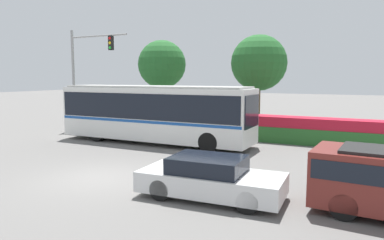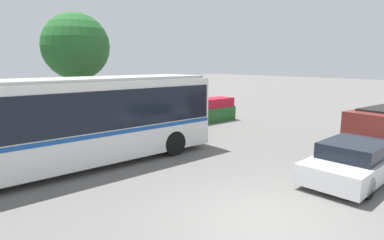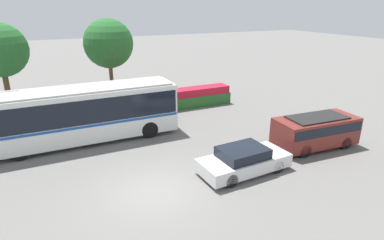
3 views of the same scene
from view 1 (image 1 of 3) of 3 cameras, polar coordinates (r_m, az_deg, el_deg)
ground_plane at (r=13.72m, az=-14.37°, el=-8.80°), size 140.00×140.00×0.00m
city_bus at (r=19.95m, az=-5.91°, el=1.50°), size 11.11×2.59×3.16m
sedan_foreground at (r=11.01m, az=2.91°, el=-9.21°), size 4.44×2.07×1.26m
traffic_light_pole at (r=25.60m, az=-16.71°, el=8.21°), size 4.67×0.24×6.80m
flowering_hedge at (r=20.83m, az=14.40°, el=-1.46°), size 10.91×1.32×1.45m
street_tree_left at (r=28.14m, az=-4.80°, el=8.75°), size 3.69×3.69×6.46m
street_tree_centre at (r=25.73m, az=10.56°, el=8.88°), size 3.89×3.89×6.57m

